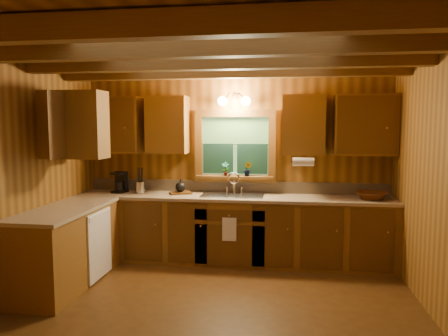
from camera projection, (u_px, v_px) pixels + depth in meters
name	position (u px, v px, depth m)	size (l,w,h in m)	color
room	(212.00, 181.00, 4.06)	(4.20, 4.20, 4.20)	#4F3113
ceiling_beams	(212.00, 54.00, 3.94)	(4.20, 2.54, 0.18)	brown
base_cabinets	(192.00, 235.00, 5.48)	(4.20, 2.22, 0.86)	brown
countertop	(192.00, 200.00, 5.44)	(4.20, 2.24, 0.04)	tan
backsplash	(235.00, 187.00, 5.95)	(4.20, 0.02, 0.16)	tan
dishwasher_panel	(100.00, 244.00, 5.03)	(0.02, 0.60, 0.80)	white
upper_cabinets	(188.00, 125.00, 5.49)	(4.19, 1.77, 0.78)	brown
window	(235.00, 148.00, 5.88)	(1.12, 0.08, 1.00)	brown
window_sill	(235.00, 177.00, 5.87)	(1.06, 0.14, 0.04)	brown
wall_sconce	(234.00, 101.00, 5.69)	(0.45, 0.21, 0.17)	black
paper_towel_roll	(303.00, 162.00, 5.43)	(0.11, 0.11, 0.27)	white
dish_towel	(229.00, 229.00, 5.38)	(0.18, 0.01, 0.30)	white
sink	(233.00, 199.00, 5.68)	(0.82, 0.48, 0.43)	silver
coffee_maker	(120.00, 182.00, 5.94)	(0.17, 0.21, 0.29)	black
utensil_crock	(140.00, 187.00, 5.87)	(0.13, 0.13, 0.36)	silver
cutting_board	(181.00, 193.00, 5.82)	(0.29, 0.20, 0.03)	#533311
teakettle	(180.00, 187.00, 5.81)	(0.14, 0.14, 0.17)	black
wicker_basket	(372.00, 196.00, 5.38)	(0.39, 0.39, 0.10)	#48230C
potted_plant_left	(225.00, 169.00, 5.85)	(0.10, 0.07, 0.19)	#533311
potted_plant_right	(248.00, 169.00, 5.82)	(0.11, 0.09, 0.20)	#533311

